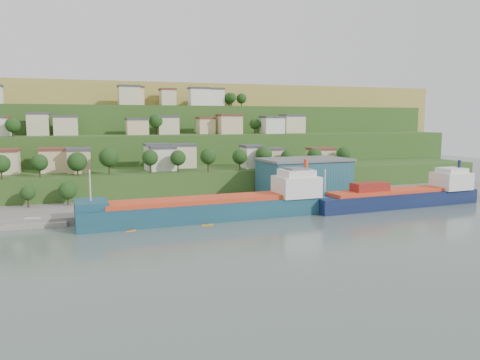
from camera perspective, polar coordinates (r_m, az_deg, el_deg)
name	(u,v)px	position (r m, az deg, el deg)	size (l,w,h in m)	color
ground	(206,228)	(124.89, -4.14, -5.80)	(500.00, 500.00, 0.00)	#495852
quay	(242,205)	(156.87, 0.29, -3.06)	(220.00, 26.00, 4.00)	slate
hillside	(134,167)	(289.31, -12.78, 1.58)	(360.00, 210.40, 96.00)	#284719
cargo_ship_near	(216,209)	(135.12, -2.93, -3.50)	(72.58, 14.13, 18.56)	navy
cargo_ship_far	(402,198)	(163.74, 19.13, -2.10)	(61.68, 13.64, 16.63)	#0C1535
warehouse	(304,176)	(167.78, 7.80, 0.46)	(32.04, 20.75, 12.80)	#1D5057
dinghy	(33,220)	(138.60, -23.94, -4.43)	(4.06, 1.52, 0.81)	silver
kayak_orange	(131,230)	(123.83, -13.16, -6.00)	(2.86, 1.45, 0.72)	orange
kayak_yellow	(207,224)	(127.34, -3.98, -5.43)	(3.42, 0.66, 0.85)	orange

